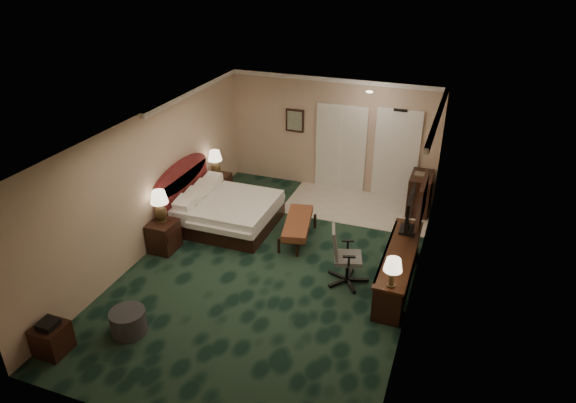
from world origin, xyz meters
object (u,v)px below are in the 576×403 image
(nightstand_far, at_px, (218,188))
(desk_chair, at_px, (348,256))
(lamp_near, at_px, (160,206))
(tv, at_px, (410,213))
(bed, at_px, (229,213))
(bed_bench, at_px, (298,230))
(lamp_far, at_px, (215,163))
(desk, at_px, (398,268))
(side_table, at_px, (52,339))
(nightstand_near, at_px, (164,236))
(minibar, at_px, (420,193))
(ottoman, at_px, (128,322))

(nightstand_far, bearing_deg, desk_chair, -30.39)
(lamp_near, height_order, tv, tv)
(bed, relative_size, lamp_near, 2.92)
(lamp_near, distance_m, bed_bench, 2.73)
(lamp_near, xyz_separation_m, lamp_far, (0.01, 2.26, -0.01))
(bed_bench, xyz_separation_m, desk, (2.13, -0.81, 0.11))
(lamp_near, height_order, desk_chair, lamp_near)
(tv, bearing_deg, nightstand_far, 164.83)
(side_table, relative_size, tv, 0.49)
(nightstand_near, relative_size, desk, 0.25)
(bed, distance_m, minibar, 4.21)
(desk_chair, height_order, minibar, desk_chair)
(desk, distance_m, desk_chair, 0.90)
(bed_bench, distance_m, ottoman, 3.82)
(nightstand_far, distance_m, ottoman, 4.63)
(nightstand_near, height_order, tv, tv)
(lamp_near, xyz_separation_m, minibar, (4.50, 3.28, -0.48))
(ottoman, distance_m, desk, 4.55)
(nightstand_near, distance_m, minibar, 5.57)
(bed, xyz_separation_m, desk, (3.69, -0.88, 0.04))
(desk, distance_m, tv, 1.04)
(bed, height_order, tv, tv)
(nightstand_near, distance_m, lamp_near, 0.62)
(nightstand_far, xyz_separation_m, desk_chair, (3.61, -2.12, 0.24))
(lamp_far, bearing_deg, bed, -51.55)
(bed_bench, bearing_deg, nightstand_near, -163.82)
(ottoman, bearing_deg, desk, 35.98)
(side_table, bearing_deg, ottoman, 42.93)
(nightstand_far, height_order, lamp_far, lamp_far)
(bed_bench, bearing_deg, lamp_near, -165.31)
(bed, distance_m, bed_bench, 1.56)
(nightstand_far, bearing_deg, lamp_near, -91.07)
(minibar, bearing_deg, bed_bench, -135.31)
(bed_bench, height_order, desk, desk)
(ottoman, distance_m, side_table, 1.08)
(bed_bench, bearing_deg, desk, -32.52)
(nightstand_near, height_order, desk, desk)
(nightstand_far, xyz_separation_m, ottoman, (0.78, -4.57, -0.11))
(lamp_near, distance_m, desk_chair, 3.68)
(lamp_near, xyz_separation_m, side_table, (0.03, -3.05, -0.68))
(desk_chair, bearing_deg, bed, 142.61)
(side_table, height_order, minibar, minibar)
(side_table, distance_m, desk_chair, 4.84)
(bed, xyz_separation_m, lamp_near, (-0.81, -1.24, 0.62))
(ottoman, height_order, minibar, minibar)
(minibar, bearing_deg, side_table, -125.23)
(side_table, xyz_separation_m, desk_chair, (3.63, 3.18, 0.30))
(lamp_near, relative_size, tv, 0.66)
(bed_bench, height_order, minibar, minibar)
(bed, distance_m, tv, 3.79)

